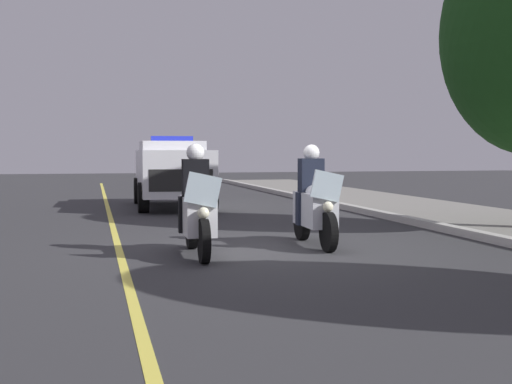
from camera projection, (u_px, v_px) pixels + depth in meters
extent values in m
plane|color=#333335|center=(265.00, 249.00, 10.78)|extent=(80.00, 80.00, 0.00)
cube|color=#B7B5AD|center=(484.00, 236.00, 11.76)|extent=(48.00, 0.24, 0.15)
cube|color=#E0D14C|center=(120.00, 254.00, 10.22)|extent=(48.00, 0.12, 0.01)
cylinder|color=black|center=(204.00, 241.00, 9.33)|extent=(0.64, 0.14, 0.64)
cylinder|color=black|center=(192.00, 229.00, 10.79)|extent=(0.64, 0.16, 0.64)
cube|color=white|center=(197.00, 215.00, 10.02)|extent=(1.21, 0.47, 0.56)
ellipsoid|color=white|center=(198.00, 196.00, 9.95)|extent=(0.57, 0.34, 0.24)
cube|color=silver|center=(203.00, 190.00, 9.38)|extent=(0.08, 0.56, 0.53)
sphere|color=#F9F4CC|center=(203.00, 213.00, 9.34)|extent=(0.17, 0.17, 0.17)
sphere|color=red|center=(191.00, 194.00, 9.48)|extent=(0.09, 0.09, 0.09)
sphere|color=#1933F2|center=(212.00, 194.00, 9.54)|extent=(0.09, 0.09, 0.09)
cube|color=black|center=(195.00, 178.00, 10.21)|extent=(0.29, 0.41, 0.60)
cube|color=black|center=(209.00, 214.00, 10.23)|extent=(0.18, 0.15, 0.56)
cube|color=black|center=(183.00, 215.00, 10.14)|extent=(0.18, 0.15, 0.56)
sphere|color=white|center=(195.00, 153.00, 10.17)|extent=(0.28, 0.28, 0.28)
cylinder|color=black|center=(329.00, 232.00, 10.39)|extent=(0.64, 0.14, 0.64)
cylinder|color=black|center=(302.00, 222.00, 11.85)|extent=(0.64, 0.16, 0.64)
cube|color=silver|center=(315.00, 209.00, 11.08)|extent=(1.21, 0.47, 0.56)
ellipsoid|color=silver|center=(316.00, 192.00, 11.01)|extent=(0.57, 0.34, 0.24)
cube|color=silver|center=(327.00, 186.00, 10.44)|extent=(0.08, 0.56, 0.53)
sphere|color=#F9F4CC|center=(328.00, 207.00, 10.40)|extent=(0.17, 0.17, 0.17)
sphere|color=red|center=(315.00, 190.00, 10.54)|extent=(0.09, 0.09, 0.09)
sphere|color=#1933F2|center=(334.00, 190.00, 10.60)|extent=(0.09, 0.09, 0.09)
cube|color=black|center=(311.00, 176.00, 11.27)|extent=(0.29, 0.41, 0.60)
cube|color=black|center=(323.00, 208.00, 11.29)|extent=(0.18, 0.15, 0.56)
cube|color=black|center=(301.00, 209.00, 11.20)|extent=(0.18, 0.15, 0.56)
sphere|color=white|center=(311.00, 153.00, 11.23)|extent=(0.28, 0.28, 0.28)
cube|color=silver|center=(172.00, 172.00, 18.82)|extent=(4.95, 2.04, 1.24)
cube|color=silver|center=(171.00, 148.00, 19.07)|extent=(2.45, 1.81, 0.36)
cube|color=#2633D8|center=(172.00, 139.00, 18.86)|extent=(0.31, 1.21, 0.14)
cube|color=black|center=(181.00, 180.00, 16.49)|extent=(0.17, 1.62, 0.56)
cylinder|color=black|center=(211.00, 197.00, 17.54)|extent=(0.81, 0.30, 0.80)
cylinder|color=black|center=(143.00, 198.00, 17.16)|extent=(0.81, 0.30, 0.80)
cylinder|color=black|center=(197.00, 190.00, 20.56)|extent=(0.81, 0.30, 0.80)
cylinder|color=black|center=(139.00, 191.00, 20.18)|extent=(0.81, 0.30, 0.80)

